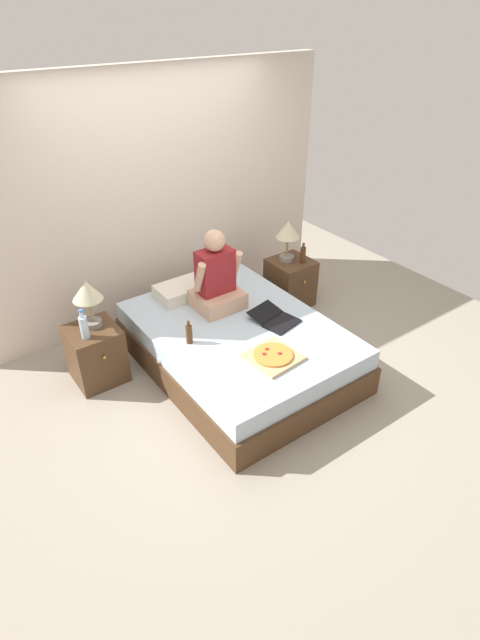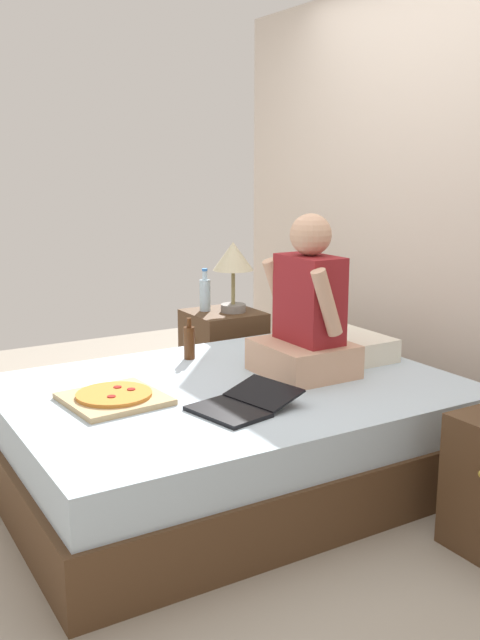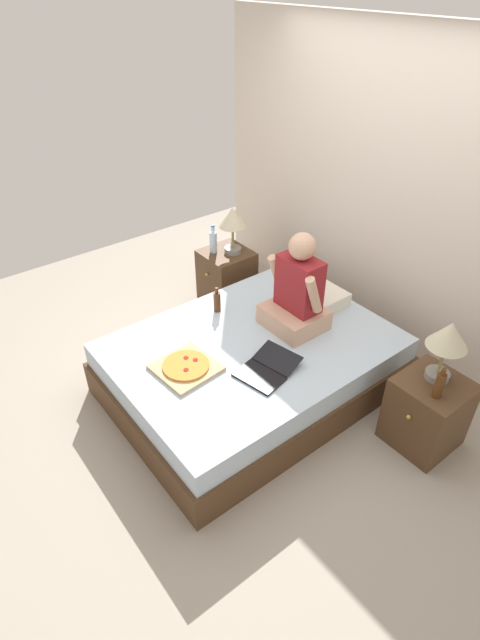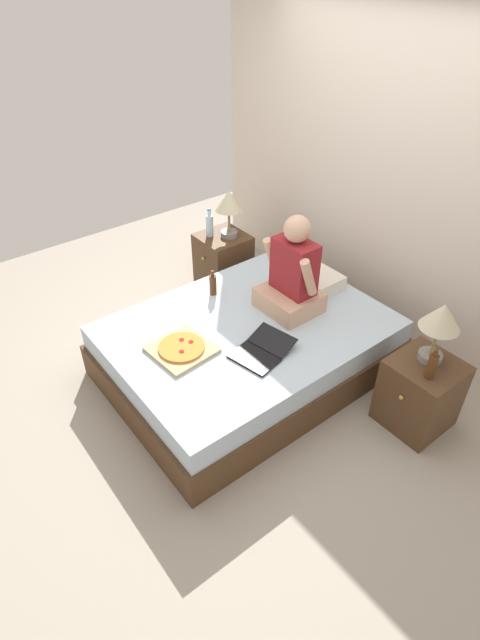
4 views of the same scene
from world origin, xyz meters
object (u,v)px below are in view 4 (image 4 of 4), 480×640
object	(u,v)px
lamp_on_right_nightstand	(441,320)
nightstand_left	(223,260)
bed	(248,348)
nightstand_right	(420,393)
person_seated	(292,276)
beer_bottle	(432,366)
water_bottle	(210,225)
lamp_on_left_nightstand	(229,204)
beer_bottle_on_bed	(213,284)
pizza_box	(182,349)
laptop	(260,352)

from	to	relation	value
lamp_on_right_nightstand	nightstand_left	bearing A→B (deg)	-178.74
bed	nightstand_right	size ratio (longest dim) A/B	3.91
nightstand_right	nightstand_left	bearing A→B (deg)	180.00
nightstand_right	person_seated	world-z (taller)	person_seated
beer_bottle	water_bottle	bearing A→B (deg)	179.77
water_bottle	lamp_on_left_nightstand	bearing A→B (deg)	49.40
bed	nightstand_right	distance (m)	1.30
beer_bottle_on_bed	water_bottle	bearing A→B (deg)	146.40
water_bottle	nightstand_left	bearing A→B (deg)	48.35
nightstand_left	bed	bearing A→B (deg)	-27.90
pizza_box	lamp_on_left_nightstand	bearing A→B (deg)	131.05
laptop	pizza_box	world-z (taller)	laptop
pizza_box	beer_bottle_on_bed	size ratio (longest dim) A/B	1.97
person_seated	nightstand_left	bearing A→B (deg)	170.03
lamp_on_right_nightstand	person_seated	distance (m)	1.13
nightstand_left	pizza_box	bearing A→B (deg)	-46.71
water_bottle	person_seated	world-z (taller)	person_seated
nightstand_right	person_seated	distance (m)	1.24
laptop	pizza_box	distance (m)	0.55
nightstand_left	nightstand_right	xyz separation A→B (m)	(2.30, 0.00, 0.00)
lamp_on_left_nightstand	beer_bottle	bearing A→B (deg)	-3.68
bed	beer_bottle	distance (m)	1.38
bed	beer_bottle	world-z (taller)	beer_bottle
bed	laptop	distance (m)	0.44
beer_bottle	laptop	bearing A→B (deg)	-143.82
nightstand_right	laptop	world-z (taller)	nightstand_right
nightstand_left	lamp_on_right_nightstand	world-z (taller)	lamp_on_right_nightstand
water_bottle	laptop	distance (m)	1.70
water_bottle	lamp_on_right_nightstand	world-z (taller)	lamp_on_right_nightstand
pizza_box	beer_bottle_on_bed	world-z (taller)	beer_bottle_on_bed
beer_bottle	pizza_box	size ratio (longest dim) A/B	0.53
bed	lamp_on_right_nightstand	world-z (taller)	lamp_on_right_nightstand
water_bottle	beer_bottle_on_bed	distance (m)	0.89
water_bottle	person_seated	size ratio (longest dim) A/B	0.35
person_seated	beer_bottle	bearing A→B (deg)	5.17
lamp_on_left_nightstand	nightstand_right	bearing A→B (deg)	-1.27
nightstand_left	laptop	distance (m)	1.67
person_seated	beer_bottle_on_bed	xyz separation A→B (m)	(-0.53, -0.37, -0.20)
person_seated	water_bottle	bearing A→B (deg)	174.67
person_seated	pizza_box	distance (m)	1.00
bed	beer_bottle_on_bed	world-z (taller)	beer_bottle_on_bed
person_seated	nightstand_right	bearing A→B (deg)	10.50
water_bottle	beer_bottle_on_bed	xyz separation A→B (m)	(0.73, -0.49, -0.10)
water_bottle	nightstand_right	distance (m)	2.42
lamp_on_left_nightstand	nightstand_right	world-z (taller)	lamp_on_left_nightstand
person_seated	laptop	size ratio (longest dim) A/B	1.66
water_bottle	pizza_box	distance (m)	1.61
water_bottle	beer_bottle_on_bed	size ratio (longest dim) A/B	1.25
lamp_on_right_nightstand	beer_bottle_on_bed	xyz separation A→B (m)	(-1.62, -0.63, -0.31)
nightstand_left	lamp_on_left_nightstand	xyz separation A→B (m)	(0.04, 0.05, 0.60)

